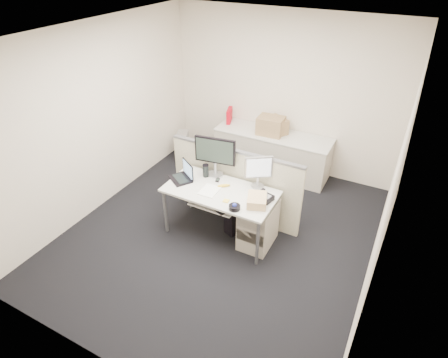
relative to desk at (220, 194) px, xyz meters
The scene contains 29 objects.
floor 0.67m from the desk, ahead, with size 4.00×4.50×0.01m, color black.
ceiling 2.04m from the desk, ahead, with size 4.00×4.50×0.01m, color white.
wall_back 2.35m from the desk, 90.00° to the left, with size 4.00×0.02×2.70m, color beige.
wall_front 2.35m from the desk, 90.00° to the right, with size 4.00×0.02×2.70m, color beige.
wall_left 2.11m from the desk, behind, with size 0.02×4.50×2.70m, color beige.
wall_right 2.11m from the desk, ahead, with size 0.02×4.50×2.70m, color beige.
desk is the anchor object (origin of this frame).
keyboard_tray 0.19m from the desk, 90.00° to the right, with size 0.62×0.32×0.02m, color silver.
drawer_pedestal 0.65m from the desk, ahead, with size 0.40×0.55×0.65m, color #B7AB99.
cubicle_partition 0.46m from the desk, 90.00° to the left, with size 2.00×0.06×1.10m, color beige.
back_counter 1.95m from the desk, 90.00° to the left, with size 2.00×0.60×0.72m, color #B7AB99.
monitor_main 0.54m from the desk, 128.00° to the left, with size 0.58×0.22×0.58m, color black.
monitor_small 0.59m from the desk, 38.66° to the left, with size 0.37×0.18×0.45m, color #B7B7BC.
laptop 0.65m from the desk, behind, with size 0.33×0.25×0.25m, color black.
trackball 0.46m from the desk, 38.66° to the right, with size 0.15×0.15×0.06m, color black.
desk_phone 0.61m from the desk, ahead, with size 0.21×0.17×0.07m, color black.
paper_stack 0.16m from the desk, 146.31° to the right, with size 0.22×0.28×0.01m, color white.
sticky_pad 0.26m from the desk, 45.00° to the right, with size 0.07×0.07×0.01m, color yellow.
travel_mug 0.44m from the desk, 147.85° to the left, with size 0.08×0.08×0.18m, color black.
banana 0.13m from the desk, 90.00° to the left, with size 0.18×0.04×0.04m, color yellow.
cellphone 0.26m from the desk, 126.87° to the left, with size 0.05×0.10×0.01m, color black.
manila_folders 0.57m from the desk, ahead, with size 0.24×0.30×0.11m, color tan.
keyboard 0.23m from the desk, 77.14° to the right, with size 0.40×0.14×0.02m, color black.
pc_tower_desk 0.54m from the desk, 45.00° to the left, with size 0.17×0.43×0.40m, color black.
pc_tower_spare_dark 1.99m from the desk, 122.79° to the left, with size 0.19×0.47×0.44m, color black.
pc_tower_spare_silver 2.39m from the desk, 136.20° to the left, with size 0.20×0.50×0.47m, color #B7B7BC.
cardboard_box_left 1.92m from the desk, 91.50° to the left, with size 0.43×0.33×0.33m, color #A1874C.
cardboard_box_right 1.99m from the desk, 90.00° to the left, with size 0.39×0.30×0.28m, color #A1874C.
red_binder 2.23m from the desk, 113.91° to the left, with size 0.07×0.29×0.27m, color #B70515.
Camera 1 is at (1.96, -3.62, 3.55)m, focal length 30.00 mm.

